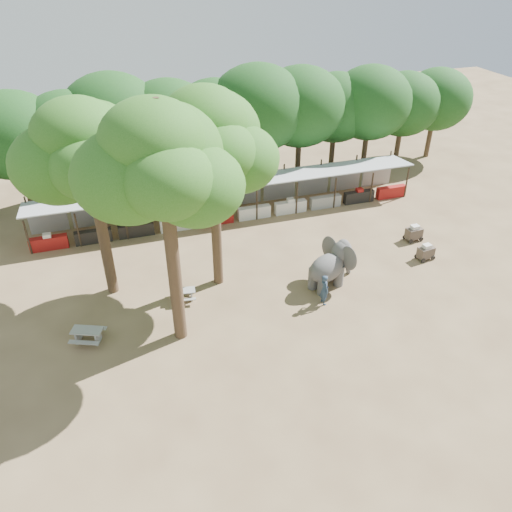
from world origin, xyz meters
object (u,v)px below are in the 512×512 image
object	(u,v)px
yard_tree_back	(208,141)
cart_front	(426,252)
picnic_table_near	(88,334)
elephant	(332,265)
cart_back	(414,233)
handler	(324,290)
picnic_table_far	(183,294)
yard_tree_left	(85,154)
yard_tree_center	(159,165)

from	to	relation	value
yard_tree_back	cart_front	size ratio (longest dim) A/B	9.72
yard_tree_back	picnic_table_near	size ratio (longest dim) A/B	5.87
elephant	cart_back	xyz separation A→B (m)	(7.42, 2.87, -0.78)
yard_tree_back	handler	distance (m)	10.03
yard_tree_back	picnic_table_far	world-z (taller)	yard_tree_back
elephant	cart_front	bearing A→B (deg)	-17.29
handler	yard_tree_back	bearing A→B (deg)	52.15
yard_tree_back	cart_back	bearing A→B (deg)	1.91
cart_back	cart_front	bearing A→B (deg)	-107.96
elephant	picnic_table_near	distance (m)	13.74
yard_tree_back	picnic_table_far	size ratio (longest dim) A/B	7.62
cart_front	yard_tree_left	bearing A→B (deg)	164.72
handler	picnic_table_near	world-z (taller)	handler
elephant	picnic_table_far	distance (m)	8.60
picnic_table_far	yard_tree_center	bearing A→B (deg)	-98.94
yard_tree_center	yard_tree_back	bearing A→B (deg)	53.14
picnic_table_near	cart_back	size ratio (longest dim) A/B	1.63
handler	cart_front	size ratio (longest dim) A/B	1.58
yard_tree_back	picnic_table_near	distance (m)	11.38
picnic_table_near	cart_back	world-z (taller)	cart_back
handler	picnic_table_far	bearing A→B (deg)	69.86
cart_back	yard_tree_back	bearing A→B (deg)	178.62
elephant	cart_back	distance (m)	8.00
yard_tree_center	picnic_table_near	xyz separation A→B (m)	(-4.37, 0.75, -8.71)
picnic_table_far	picnic_table_near	bearing A→B (deg)	-151.40
cart_front	cart_back	bearing A→B (deg)	68.39
cart_front	cart_back	xyz separation A→B (m)	(0.59, 2.27, 0.03)
elephant	picnic_table_near	bearing A→B (deg)	161.16
yard_tree_left	yard_tree_back	size ratio (longest dim) A/B	0.97
cart_back	yard_tree_left	bearing A→B (deg)	175.14
yard_tree_back	elephant	bearing A→B (deg)	-20.89
picnic_table_near	picnic_table_far	xyz separation A→B (m)	(5.20, 1.92, -0.06)
yard_tree_left	elephant	xyz separation A→B (m)	(12.32, -3.41, -6.87)
yard_tree_back	cart_front	world-z (taller)	yard_tree_back
picnic_table_far	cart_back	world-z (taller)	cart_back
yard_tree_left	picnic_table_near	world-z (taller)	yard_tree_left
yard_tree_center	yard_tree_back	xyz separation A→B (m)	(3.00, 4.00, -0.67)
picnic_table_far	yard_tree_back	bearing A→B (deg)	39.76
yard_tree_center	cart_back	xyz separation A→B (m)	(16.74, 4.46, -8.66)
handler	picnic_table_far	xyz separation A→B (m)	(-7.34, 2.66, -0.49)
picnic_table_near	cart_back	xyz separation A→B (m)	(21.11, 3.70, 0.05)
handler	cart_front	distance (m)	8.28
yard_tree_left	cart_front	world-z (taller)	yard_tree_left
handler	cart_front	xyz separation A→B (m)	(7.98, 2.18, -0.40)
yard_tree_center	elephant	bearing A→B (deg)	9.68
handler	cart_front	bearing A→B (deg)	-74.90
yard_tree_left	yard_tree_back	xyz separation A→B (m)	(6.00, -1.00, 0.34)
handler	yard_tree_left	bearing A→B (deg)	65.74
cart_front	picnic_table_far	bearing A→B (deg)	171.26
yard_tree_back	handler	xyz separation A→B (m)	(5.17, -3.99, -7.62)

